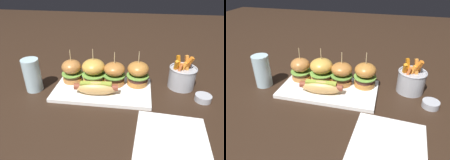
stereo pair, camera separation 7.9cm
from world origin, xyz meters
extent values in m
plane|color=black|center=(0.00, 0.00, 0.00)|extent=(3.00, 3.00, 0.00)
cube|color=white|center=(0.00, 0.00, 0.01)|extent=(0.38, 0.21, 0.01)
ellipsoid|color=tan|center=(-0.02, -0.04, 0.04)|extent=(0.16, 0.06, 0.05)
cylinder|color=brown|center=(-0.02, -0.04, 0.04)|extent=(0.16, 0.04, 0.02)
cube|color=olive|center=(-0.02, -0.04, 0.06)|extent=(0.12, 0.03, 0.01)
cylinder|color=#AE6F36|center=(-0.13, 0.04, 0.02)|extent=(0.08, 0.08, 0.02)
cylinder|color=#513921|center=(-0.13, 0.04, 0.04)|extent=(0.07, 0.07, 0.01)
cylinder|color=#6B9E3D|center=(-0.13, 0.04, 0.05)|extent=(0.08, 0.08, 0.00)
ellipsoid|color=#AE6F36|center=(-0.13, 0.04, 0.08)|extent=(0.08, 0.08, 0.06)
cylinder|color=tan|center=(-0.13, 0.04, 0.12)|extent=(0.00, 0.00, 0.06)
cylinder|color=gold|center=(-0.04, 0.05, 0.02)|extent=(0.09, 0.09, 0.02)
cylinder|color=brown|center=(-0.04, 0.05, 0.04)|extent=(0.08, 0.08, 0.02)
cylinder|color=#6B9E3D|center=(-0.04, 0.05, 0.05)|extent=(0.10, 0.10, 0.00)
ellipsoid|color=gold|center=(-0.04, 0.05, 0.08)|extent=(0.09, 0.09, 0.06)
cylinder|color=tan|center=(-0.04, 0.05, 0.13)|extent=(0.00, 0.00, 0.06)
cylinder|color=#AD6C30|center=(0.04, 0.04, 0.02)|extent=(0.08, 0.08, 0.02)
cylinder|color=#462816|center=(0.04, 0.04, 0.04)|extent=(0.08, 0.08, 0.02)
cylinder|color=#609338|center=(0.04, 0.04, 0.05)|extent=(0.09, 0.09, 0.00)
ellipsoid|color=#AD6C30|center=(0.04, 0.04, 0.08)|extent=(0.08, 0.08, 0.05)
cylinder|color=tan|center=(0.04, 0.04, 0.12)|extent=(0.00, 0.00, 0.06)
cylinder|color=#B37231|center=(0.13, 0.05, 0.02)|extent=(0.08, 0.08, 0.02)
cylinder|color=#502C24|center=(0.13, 0.05, 0.04)|extent=(0.08, 0.08, 0.02)
cylinder|color=#6B9E3D|center=(0.13, 0.05, 0.05)|extent=(0.09, 0.09, 0.00)
ellipsoid|color=#B37231|center=(0.13, 0.05, 0.08)|extent=(0.08, 0.08, 0.05)
cylinder|color=tan|center=(0.13, 0.05, 0.13)|extent=(0.00, 0.00, 0.06)
cylinder|color=#A8AAB2|center=(0.31, 0.08, 0.04)|extent=(0.10, 0.10, 0.08)
torus|color=#A8AAB2|center=(0.31, 0.08, 0.08)|extent=(0.11, 0.11, 0.01)
cube|color=orange|center=(0.28, 0.07, 0.09)|extent=(0.02, 0.04, 0.08)
cube|color=orange|center=(0.33, 0.09, 0.09)|extent=(0.01, 0.03, 0.08)
cube|color=orange|center=(0.29, 0.06, 0.08)|extent=(0.02, 0.02, 0.07)
cube|color=orange|center=(0.32, 0.08, 0.08)|extent=(0.03, 0.02, 0.06)
cube|color=orange|center=(0.31, 0.07, 0.08)|extent=(0.03, 0.02, 0.07)
cube|color=orange|center=(0.29, 0.08, 0.09)|extent=(0.03, 0.03, 0.09)
cube|color=orange|center=(0.32, 0.07, 0.10)|extent=(0.05, 0.03, 0.09)
cube|color=orange|center=(0.32, 0.07, 0.09)|extent=(0.03, 0.02, 0.09)
cylinder|color=#A8AAB2|center=(0.38, -0.01, 0.01)|extent=(0.06, 0.06, 0.02)
cylinder|color=tan|center=(0.38, -0.01, 0.02)|extent=(0.05, 0.05, 0.00)
cube|color=white|center=(0.24, -0.23, 0.01)|extent=(0.22, 0.22, 0.01)
cylinder|color=silver|center=(-0.27, -0.02, 0.07)|extent=(0.07, 0.07, 0.13)
camera|label=1|loc=(0.13, -0.68, 0.44)|focal=32.89mm
camera|label=2|loc=(0.21, -0.66, 0.44)|focal=32.89mm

